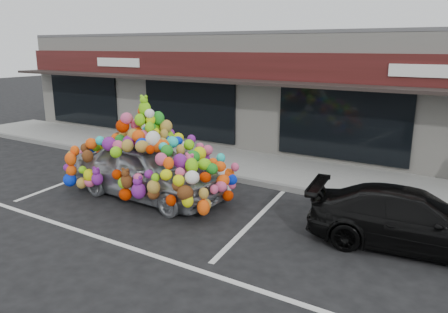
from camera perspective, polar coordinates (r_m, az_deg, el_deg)
The scene contains 9 objects.
ground at distance 11.30m, azimuth -9.13°, elevation -5.65°, with size 90.00×90.00×0.00m, color black.
shop_building at distance 17.89m, azimuth 9.00°, elevation 8.79°, with size 24.00×7.20×4.31m.
sidewalk at distance 14.36m, azimuth 1.48°, elevation -0.84°, with size 26.00×3.00×0.15m, color gray.
kerb at distance 13.15m, azimuth -1.91°, elevation -2.28°, with size 26.00×0.18×0.16m, color slate.
parking_stripe_left at distance 13.67m, azimuth -18.67°, elevation -2.70°, with size 0.12×4.40×0.01m, color silver.
parking_stripe_mid at distance 9.94m, azimuth 3.98°, elevation -8.33°, with size 0.12×4.40×0.01m, color silver.
lane_line at distance 8.50m, azimuth -9.30°, elevation -12.59°, with size 14.00×0.12×0.01m, color silver.
toy_car at distance 11.32m, azimuth -9.98°, elevation -0.90°, with size 3.08×4.60×2.65m.
black_sedan at distance 9.21m, azimuth 23.28°, elevation -7.61°, with size 3.92×1.59×1.14m, color black.
Camera 1 is at (7.16, -7.87, 3.82)m, focal length 35.00 mm.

